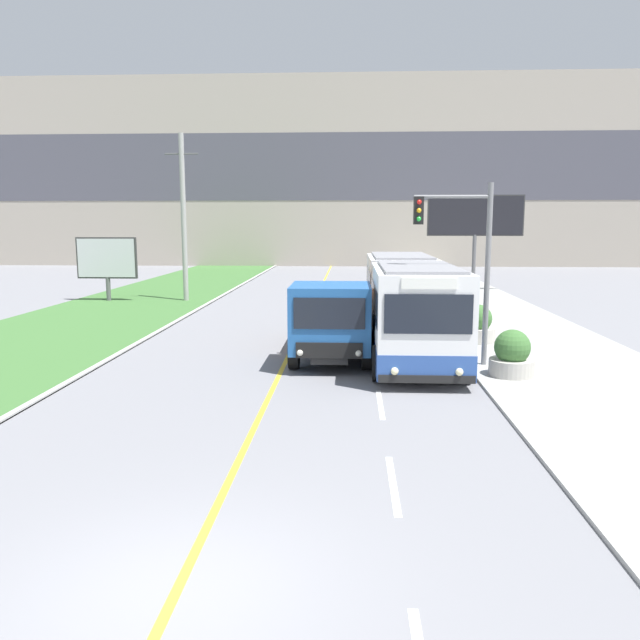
{
  "coord_description": "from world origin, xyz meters",
  "views": [
    {
      "loc": [
        2.03,
        -6.66,
        4.29
      ],
      "look_at": [
        1.1,
        11.84,
        1.4
      ],
      "focal_mm": 35.0,
      "sensor_mm": 36.0,
      "label": 1
    }
  ],
  "objects_px": {
    "traffic_light_mast": "(465,251)",
    "billboard_small": "(107,259)",
    "planter_round_near": "(512,356)",
    "planter_round_second": "(478,326)",
    "utility_pole_far": "(184,218)",
    "billboard_large": "(475,218)",
    "city_bus": "(407,303)",
    "dump_truck": "(332,321)"
  },
  "relations": [
    {
      "from": "dump_truck",
      "to": "utility_pole_far",
      "type": "distance_m",
      "value": 17.45
    },
    {
      "from": "billboard_large",
      "to": "traffic_light_mast",
      "type": "bearing_deg",
      "value": -101.68
    },
    {
      "from": "utility_pole_far",
      "to": "planter_round_second",
      "type": "height_order",
      "value": "utility_pole_far"
    },
    {
      "from": "utility_pole_far",
      "to": "traffic_light_mast",
      "type": "relative_size",
      "value": 1.66
    },
    {
      "from": "billboard_large",
      "to": "planter_round_near",
      "type": "height_order",
      "value": "billboard_large"
    },
    {
      "from": "traffic_light_mast",
      "to": "planter_round_near",
      "type": "xyz_separation_m",
      "value": [
        1.15,
        -1.37,
        -2.84
      ]
    },
    {
      "from": "billboard_small",
      "to": "city_bus",
      "type": "bearing_deg",
      "value": -38.88
    },
    {
      "from": "city_bus",
      "to": "planter_round_near",
      "type": "height_order",
      "value": "city_bus"
    },
    {
      "from": "billboard_small",
      "to": "planter_round_near",
      "type": "bearing_deg",
      "value": -42.7
    },
    {
      "from": "billboard_large",
      "to": "billboard_small",
      "type": "xyz_separation_m",
      "value": [
        -21.16,
        -6.0,
        -2.27
      ]
    },
    {
      "from": "planter_round_near",
      "to": "dump_truck",
      "type": "bearing_deg",
      "value": 158.29
    },
    {
      "from": "city_bus",
      "to": "billboard_large",
      "type": "relative_size",
      "value": 1.97
    },
    {
      "from": "dump_truck",
      "to": "planter_round_near",
      "type": "bearing_deg",
      "value": -21.71
    },
    {
      "from": "billboard_small",
      "to": "planter_round_second",
      "type": "relative_size",
      "value": 2.6
    },
    {
      "from": "utility_pole_far",
      "to": "billboard_large",
      "type": "distance_m",
      "value": 17.82
    },
    {
      "from": "dump_truck",
      "to": "planter_round_second",
      "type": "relative_size",
      "value": 5.08
    },
    {
      "from": "traffic_light_mast",
      "to": "billboard_small",
      "type": "bearing_deg",
      "value": 137.86
    },
    {
      "from": "billboard_small",
      "to": "planter_round_near",
      "type": "relative_size",
      "value": 2.71
    },
    {
      "from": "billboard_small",
      "to": "planter_round_near",
      "type": "height_order",
      "value": "billboard_small"
    },
    {
      "from": "city_bus",
      "to": "billboard_small",
      "type": "distance_m",
      "value": 19.77
    },
    {
      "from": "utility_pole_far",
      "to": "planter_round_near",
      "type": "relative_size",
      "value": 6.97
    },
    {
      "from": "dump_truck",
      "to": "utility_pole_far",
      "type": "xyz_separation_m",
      "value": [
        -8.58,
        14.83,
        3.33
      ]
    },
    {
      "from": "utility_pole_far",
      "to": "traffic_light_mast",
      "type": "bearing_deg",
      "value": -51.08
    },
    {
      "from": "city_bus",
      "to": "billboard_large",
      "type": "height_order",
      "value": "billboard_large"
    },
    {
      "from": "utility_pole_far",
      "to": "planter_round_near",
      "type": "height_order",
      "value": "utility_pole_far"
    },
    {
      "from": "traffic_light_mast",
      "to": "planter_round_second",
      "type": "height_order",
      "value": "traffic_light_mast"
    },
    {
      "from": "traffic_light_mast",
      "to": "planter_round_near",
      "type": "bearing_deg",
      "value": -49.85
    },
    {
      "from": "city_bus",
      "to": "planter_round_second",
      "type": "distance_m",
      "value": 2.85
    },
    {
      "from": "utility_pole_far",
      "to": "billboard_large",
      "type": "bearing_deg",
      "value": 18.67
    },
    {
      "from": "billboard_small",
      "to": "utility_pole_far",
      "type": "bearing_deg",
      "value": 4.01
    },
    {
      "from": "billboard_small",
      "to": "planter_round_second",
      "type": "height_order",
      "value": "billboard_small"
    },
    {
      "from": "dump_truck",
      "to": "city_bus",
      "type": "bearing_deg",
      "value": 40.01
    },
    {
      "from": "utility_pole_far",
      "to": "traffic_light_mast",
      "type": "xyz_separation_m",
      "value": [
        12.5,
        -15.48,
        -1.1
      ]
    },
    {
      "from": "billboard_large",
      "to": "city_bus",
      "type": "bearing_deg",
      "value": -107.42
    },
    {
      "from": "utility_pole_far",
      "to": "planter_round_near",
      "type": "bearing_deg",
      "value": -50.98
    },
    {
      "from": "planter_round_near",
      "to": "utility_pole_far",
      "type": "bearing_deg",
      "value": 129.02
    },
    {
      "from": "traffic_light_mast",
      "to": "planter_round_near",
      "type": "relative_size",
      "value": 4.19
    },
    {
      "from": "planter_round_near",
      "to": "planter_round_second",
      "type": "height_order",
      "value": "planter_round_second"
    },
    {
      "from": "planter_round_near",
      "to": "billboard_small",
      "type": "bearing_deg",
      "value": 137.3
    },
    {
      "from": "city_bus",
      "to": "billboard_large",
      "type": "bearing_deg",
      "value": 72.58
    },
    {
      "from": "planter_round_near",
      "to": "planter_round_second",
      "type": "relative_size",
      "value": 0.96
    },
    {
      "from": "traffic_light_mast",
      "to": "planter_round_second",
      "type": "distance_m",
      "value": 4.72
    }
  ]
}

